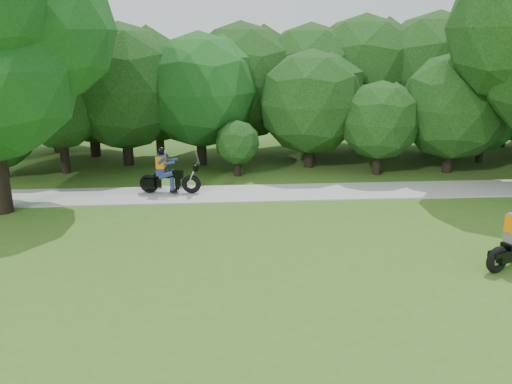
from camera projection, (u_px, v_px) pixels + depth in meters
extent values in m
plane|color=#3E641C|center=(334.00, 289.00, 12.31)|extent=(100.00, 100.00, 0.00)
cube|color=#A9A9A3|center=(290.00, 192.00, 19.92)|extent=(60.00, 2.20, 0.06)
cylinder|color=black|center=(58.00, 136.00, 26.84)|extent=(0.55, 0.55, 1.80)
sphere|color=black|center=(51.00, 76.00, 25.91)|extent=(6.95, 6.95, 6.95)
cylinder|color=black|center=(377.00, 160.00, 22.53)|extent=(0.38, 0.38, 1.29)
sphere|color=black|center=(380.00, 121.00, 22.00)|extent=(3.52, 3.52, 3.52)
cylinder|color=black|center=(95.00, 139.00, 25.93)|extent=(0.51, 0.51, 1.80)
sphere|color=black|center=(89.00, 81.00, 25.05)|extent=(6.29, 6.29, 6.29)
cylinder|color=black|center=(128.00, 147.00, 24.15)|extent=(0.50, 0.50, 1.80)
sphere|color=black|center=(123.00, 87.00, 23.31)|extent=(5.92, 5.92, 5.92)
cylinder|color=black|center=(238.00, 166.00, 22.33)|extent=(0.30, 0.30, 0.86)
sphere|color=black|center=(237.00, 143.00, 22.01)|extent=(2.00, 2.00, 2.00)
cylinder|color=black|center=(448.00, 157.00, 22.85)|extent=(0.44, 0.44, 1.44)
sphere|color=black|center=(454.00, 107.00, 22.18)|extent=(4.82, 4.82, 4.82)
cylinder|color=black|center=(359.00, 133.00, 27.45)|extent=(0.53, 0.53, 1.80)
sphere|color=black|center=(363.00, 77.00, 26.56)|extent=(6.53, 6.53, 6.53)
cylinder|color=black|center=(308.00, 135.00, 27.05)|extent=(0.50, 0.50, 1.80)
sphere|color=black|center=(310.00, 81.00, 26.21)|extent=(5.98, 5.98, 5.98)
cylinder|color=black|center=(202.00, 146.00, 24.22)|extent=(0.47, 0.47, 1.80)
sphere|color=#164F18|center=(200.00, 91.00, 23.43)|extent=(5.43, 5.43, 5.43)
cylinder|color=black|center=(428.00, 136.00, 26.84)|extent=(0.53, 0.53, 1.80)
sphere|color=black|center=(434.00, 77.00, 25.93)|extent=(6.68, 6.68, 6.68)
cylinder|color=black|center=(502.00, 131.00, 28.23)|extent=(0.47, 0.47, 1.80)
sphere|color=black|center=(510.00, 83.00, 27.45)|extent=(5.36, 5.36, 5.36)
cylinder|color=black|center=(241.00, 137.00, 26.47)|extent=(0.50, 0.50, 1.80)
sphere|color=black|center=(241.00, 82.00, 25.62)|extent=(6.04, 6.04, 6.04)
cylinder|color=black|center=(65.00, 154.00, 22.69)|extent=(0.40, 0.40, 1.80)
sphere|color=black|center=(59.00, 105.00, 22.04)|extent=(3.99, 3.99, 3.99)
cylinder|color=black|center=(160.00, 144.00, 25.13)|extent=(0.41, 0.41, 1.68)
sphere|color=black|center=(158.00, 100.00, 24.48)|extent=(4.18, 4.18, 4.18)
cylinder|color=black|center=(309.00, 152.00, 23.75)|extent=(0.44, 0.44, 1.49)
sphere|color=black|center=(311.00, 103.00, 23.06)|extent=(4.87, 4.87, 4.87)
cylinder|color=black|center=(4.00, 167.00, 22.09)|extent=(0.35, 0.35, 0.92)
cylinder|color=black|center=(480.00, 152.00, 24.71)|extent=(0.34, 0.34, 1.02)
sphere|color=#164F18|center=(484.00, 123.00, 24.29)|extent=(2.84, 2.84, 2.84)
sphere|color=#164F18|center=(40.00, 30.00, 16.83)|extent=(5.12, 5.12, 5.12)
torus|color=black|center=(497.00, 260.00, 13.09)|extent=(0.77, 0.49, 0.74)
torus|color=black|center=(149.00, 183.00, 19.68)|extent=(0.78, 0.30, 0.76)
torus|color=black|center=(191.00, 184.00, 19.60)|extent=(0.78, 0.30, 0.76)
cube|color=black|center=(165.00, 182.00, 19.63)|extent=(1.23, 0.40, 0.35)
cube|color=silver|center=(169.00, 182.00, 19.63)|extent=(0.56, 0.43, 0.43)
cube|color=black|center=(176.00, 175.00, 19.52)|extent=(0.60, 0.39, 0.28)
cube|color=black|center=(161.00, 175.00, 19.55)|extent=(0.60, 0.41, 0.11)
cylinder|color=silver|center=(192.00, 175.00, 19.49)|extent=(0.43, 0.10, 0.97)
cylinder|color=silver|center=(196.00, 163.00, 19.34)|extent=(0.12, 0.69, 0.04)
cube|color=black|center=(149.00, 184.00, 19.43)|extent=(0.47, 0.18, 0.37)
cube|color=black|center=(152.00, 181.00, 19.89)|extent=(0.47, 0.18, 0.37)
cube|color=navy|center=(161.00, 172.00, 19.51)|extent=(0.37, 0.45, 0.26)
cube|color=navy|center=(161.00, 162.00, 19.39)|extent=(0.33, 0.49, 0.61)
cube|color=orange|center=(161.00, 161.00, 19.39)|extent=(0.37, 0.53, 0.48)
sphere|color=black|center=(161.00, 151.00, 19.26)|extent=(0.30, 0.30, 0.30)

